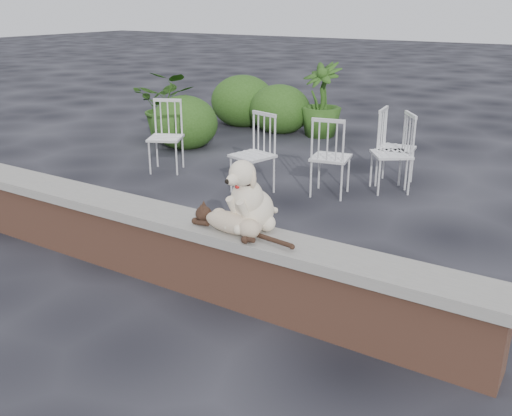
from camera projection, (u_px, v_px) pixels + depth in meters
The scene contains 13 objects.
ground at pixel (133, 266), 4.89m from camera, with size 60.00×60.00×0.00m, color black.
brick_wall at pixel (131, 240), 4.81m from camera, with size 6.00×0.30×0.50m, color brown.
capstone at pixel (128, 208), 4.71m from camera, with size 6.20×0.40×0.08m, color slate.
dog at pixel (254, 193), 4.08m from camera, with size 0.36×0.48×0.56m, color beige, non-canonical shape.
cat at pixel (233, 222), 4.06m from camera, with size 1.06×0.25×0.18m, color tan, non-canonical shape.
chair_b at pixel (252, 154), 6.62m from camera, with size 0.56×0.56×0.94m, color white, non-canonical shape.
chair_c at pixel (331, 156), 6.55m from camera, with size 0.56×0.56×0.94m, color white, non-canonical shape.
chair_a at pixel (165, 137), 7.49m from camera, with size 0.56×0.56×0.94m, color white, non-canonical shape.
chair_e at pixel (396, 147), 6.93m from camera, with size 0.56×0.56×0.94m, color white, non-canonical shape.
chair_d at pixel (392, 153), 6.69m from camera, with size 0.56×0.56×0.94m, color white, non-canonical shape.
potted_plant_a at pixel (168, 106), 9.15m from camera, with size 1.02×0.88×1.13m, color #224313.
potted_plant_b at pixel (321, 100), 9.40m from camera, with size 0.69×0.69×1.22m, color #224313.
shrubbery at pixel (239, 109), 9.74m from camera, with size 2.00×2.93×0.95m.
Camera 1 is at (3.26, -3.17, 2.16)m, focal length 39.70 mm.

